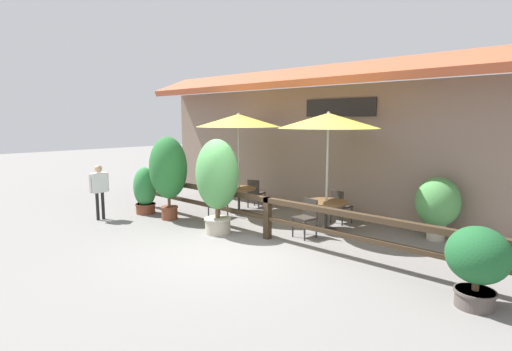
# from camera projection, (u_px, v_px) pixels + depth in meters

# --- Properties ---
(ground_plane) EXTENTS (60.00, 60.00, 0.00)m
(ground_plane) POSITION_uv_depth(u_px,v_px,m) (234.00, 249.00, 8.29)
(ground_plane) COLOR slate
(building_facade) EXTENTS (14.28, 1.49, 4.23)m
(building_facade) POSITION_uv_depth(u_px,v_px,m) (340.00, 138.00, 10.98)
(building_facade) COLOR gray
(building_facade) RESTS_ON ground
(patio_railing) EXTENTS (10.40, 0.14, 0.95)m
(patio_railing) POSITION_uv_depth(u_px,v_px,m) (267.00, 209.00, 8.96)
(patio_railing) COLOR #3D2D1E
(patio_railing) RESTS_ON ground
(patio_umbrella_near) EXTENTS (2.41, 2.41, 2.87)m
(patio_umbrella_near) POSITION_uv_depth(u_px,v_px,m) (238.00, 121.00, 11.29)
(patio_umbrella_near) COLOR #B7B2A8
(patio_umbrella_near) RESTS_ON ground
(dining_table_near) EXTENTS (1.01, 1.01, 0.72)m
(dining_table_near) POSITION_uv_depth(u_px,v_px,m) (239.00, 193.00, 11.57)
(dining_table_near) COLOR brown
(dining_table_near) RESTS_ON ground
(chair_near_streetside) EXTENTS (0.50, 0.50, 0.88)m
(chair_near_streetside) POSITION_uv_depth(u_px,v_px,m) (219.00, 199.00, 11.05)
(chair_near_streetside) COLOR #332D28
(chair_near_streetside) RESTS_ON ground
(chair_near_wallside) EXTENTS (0.50, 0.50, 0.88)m
(chair_near_wallside) POSITION_uv_depth(u_px,v_px,m) (255.00, 192.00, 12.16)
(chair_near_wallside) COLOR #332D28
(chair_near_wallside) RESTS_ON ground
(patio_umbrella_middle) EXTENTS (2.41, 2.41, 2.87)m
(patio_umbrella_middle) POSITION_uv_depth(u_px,v_px,m) (328.00, 121.00, 9.38)
(patio_umbrella_middle) COLOR #B7B2A8
(patio_umbrella_middle) RESTS_ON ground
(dining_table_middle) EXTENTS (1.01, 1.01, 0.72)m
(dining_table_middle) POSITION_uv_depth(u_px,v_px,m) (326.00, 207.00, 9.67)
(dining_table_middle) COLOR brown
(dining_table_middle) RESTS_ON ground
(chair_middle_streetside) EXTENTS (0.48, 0.48, 0.88)m
(chair_middle_streetside) POSITION_uv_depth(u_px,v_px,m) (307.00, 216.00, 9.12)
(chair_middle_streetside) COLOR #332D28
(chair_middle_streetside) RESTS_ON ground
(chair_middle_wallside) EXTENTS (0.48, 0.48, 0.88)m
(chair_middle_wallside) POSITION_uv_depth(u_px,v_px,m) (340.00, 205.00, 10.31)
(chair_middle_wallside) COLOR #332D28
(chair_middle_wallside) RESTS_ON ground
(potted_plant_small_flowering) EXTENTS (0.87, 0.78, 1.19)m
(potted_plant_small_flowering) POSITION_uv_depth(u_px,v_px,m) (478.00, 261.00, 5.64)
(potted_plant_small_flowering) COLOR #564C47
(potted_plant_small_flowering) RESTS_ON ground
(potted_plant_tall_tropical) EXTENTS (1.07, 0.96, 2.23)m
(potted_plant_tall_tropical) POSITION_uv_depth(u_px,v_px,m) (168.00, 170.00, 10.64)
(potted_plant_tall_tropical) COLOR brown
(potted_plant_tall_tropical) RESTS_ON ground
(potted_plant_broad_leaf) EXTENTS (1.07, 0.96, 2.23)m
(potted_plant_broad_leaf) POSITION_uv_depth(u_px,v_px,m) (217.00, 179.00, 9.31)
(potted_plant_broad_leaf) COLOR #B7AD99
(potted_plant_broad_leaf) RESTS_ON ground
(potted_plant_entrance_palm) EXTENTS (0.69, 0.62, 1.34)m
(potted_plant_entrance_palm) POSITION_uv_depth(u_px,v_px,m) (145.00, 190.00, 11.40)
(potted_plant_entrance_palm) COLOR brown
(potted_plant_entrance_palm) RESTS_ON ground
(potted_plant_corner_fern) EXTENTS (0.96, 0.87, 1.42)m
(potted_plant_corner_fern) POSITION_uv_depth(u_px,v_px,m) (438.00, 204.00, 8.86)
(potted_plant_corner_fern) COLOR #B7AD99
(potted_plant_corner_fern) RESTS_ON ground
(pedestrian) EXTENTS (0.21, 0.53, 1.49)m
(pedestrian) POSITION_uv_depth(u_px,v_px,m) (99.00, 185.00, 10.64)
(pedestrian) COLOR black
(pedestrian) RESTS_ON ground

